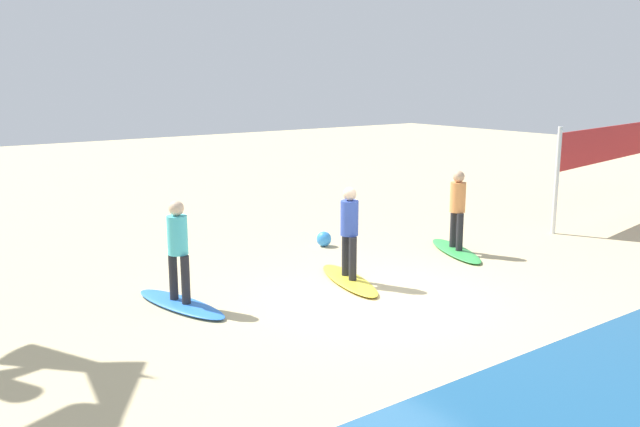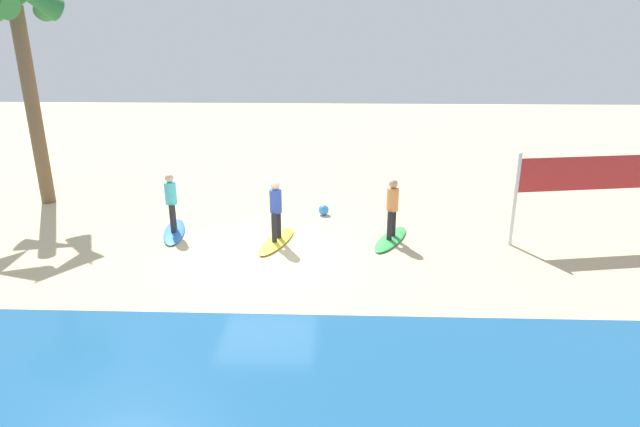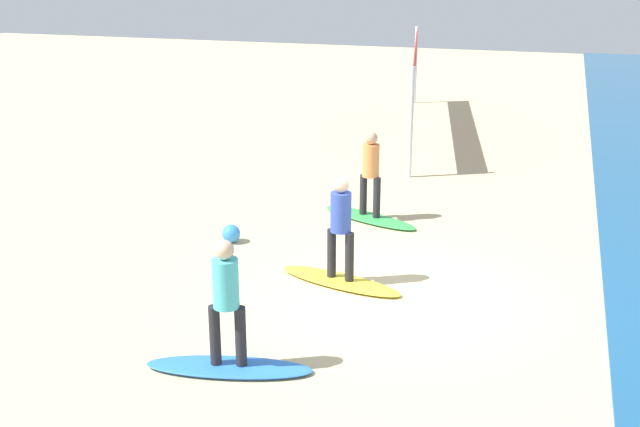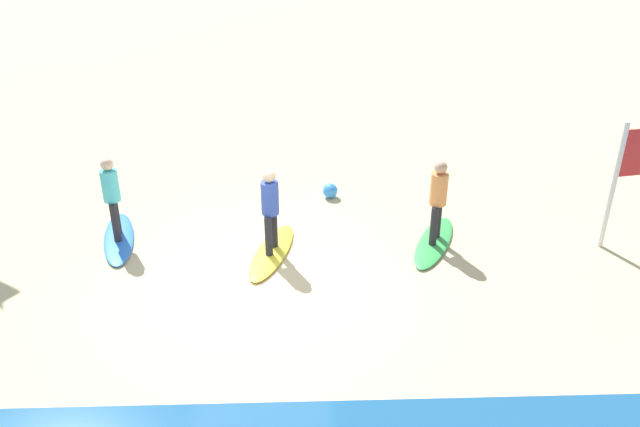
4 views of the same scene
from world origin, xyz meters
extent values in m
plane|color=#CCB789|center=(0.00, 0.00, 0.00)|extent=(60.00, 60.00, 0.00)
ellipsoid|color=green|center=(-3.28, -1.19, 0.04)|extent=(1.35, 2.15, 0.09)
cylinder|color=#232328|center=(-3.22, -1.05, 0.48)|extent=(0.14, 0.14, 0.78)
cylinder|color=#232328|center=(-3.34, -1.34, 0.48)|extent=(0.14, 0.14, 0.78)
cylinder|color=#E58C4C|center=(-3.28, -1.19, 1.18)|extent=(0.32, 0.32, 0.62)
sphere|color=tan|center=(-3.28, -1.19, 1.61)|extent=(0.24, 0.24, 0.24)
ellipsoid|color=yellow|center=(-0.19, -0.93, 0.04)|extent=(1.10, 2.17, 0.09)
cylinder|color=#232328|center=(-0.15, -0.77, 0.48)|extent=(0.14, 0.14, 0.78)
cylinder|color=#232328|center=(-0.23, -1.08, 0.48)|extent=(0.14, 0.14, 0.78)
cylinder|color=#334CAD|center=(-0.19, -0.93, 1.18)|extent=(0.32, 0.32, 0.62)
sphere|color=beige|center=(-0.19, -0.93, 1.61)|extent=(0.24, 0.24, 0.24)
ellipsoid|color=blue|center=(2.79, -1.54, 0.04)|extent=(0.97, 2.17, 0.09)
cylinder|color=#232328|center=(2.76, -1.38, 0.48)|extent=(0.14, 0.14, 0.78)
cylinder|color=#232328|center=(2.82, -1.69, 0.48)|extent=(0.14, 0.14, 0.78)
cylinder|color=#4CC6D1|center=(2.79, -1.54, 1.18)|extent=(0.32, 0.32, 0.62)
sphere|color=beige|center=(2.79, -1.54, 1.61)|extent=(0.24, 0.24, 0.24)
cylinder|color=silver|center=(-6.44, -1.03, 1.25)|extent=(0.10, 0.10, 2.50)
sphere|color=#338CE5|center=(-1.38, -3.26, 0.16)|extent=(0.33, 0.33, 0.33)
camera|label=1|loc=(7.06, 8.00, 3.63)|focal=37.55mm
camera|label=2|loc=(-1.83, 12.38, 5.43)|focal=29.95mm
camera|label=3|loc=(10.86, 2.09, 5.04)|focal=44.76mm
camera|label=4|loc=(-0.73, 9.78, 6.53)|focal=37.57mm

